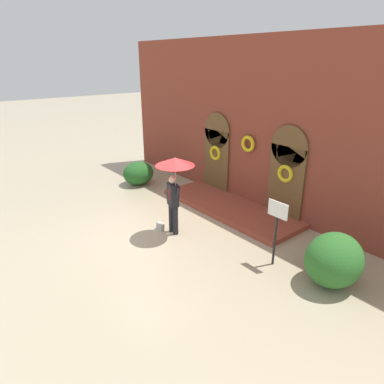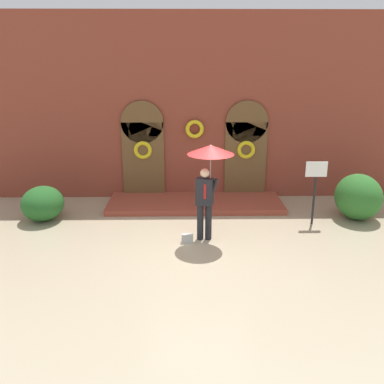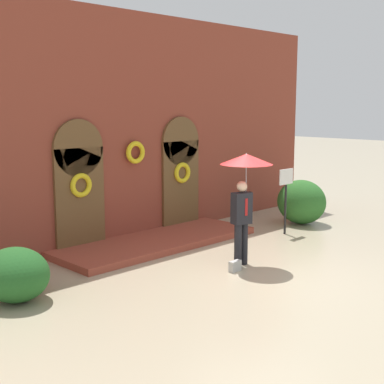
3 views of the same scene
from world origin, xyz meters
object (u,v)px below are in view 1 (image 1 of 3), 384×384
(person_with_umbrella, at_px, (174,173))
(sign_post, at_px, (277,223))
(shrub_right, at_px, (334,260))
(shrub_left, at_px, (138,173))
(handbag, at_px, (160,226))

(person_with_umbrella, xyz_separation_m, sign_post, (2.85, 0.96, -0.75))
(shrub_right, bearing_deg, person_with_umbrella, -161.95)
(person_with_umbrella, xyz_separation_m, shrub_left, (-4.47, 1.40, -1.44))
(handbag, xyz_separation_m, shrub_left, (-3.95, 1.60, 0.36))
(person_with_umbrella, relative_size, shrub_right, 1.65)
(person_with_umbrella, distance_m, handbag, 1.89)
(sign_post, bearing_deg, handbag, -160.91)
(shrub_left, height_order, shrub_right, shrub_right)
(handbag, distance_m, shrub_left, 4.28)
(sign_post, distance_m, shrub_right, 1.51)
(shrub_right, bearing_deg, sign_post, -163.35)
(person_with_umbrella, height_order, shrub_left, person_with_umbrella)
(person_with_umbrella, distance_m, shrub_left, 4.90)
(person_with_umbrella, relative_size, sign_post, 1.37)
(shrub_left, bearing_deg, person_with_umbrella, -17.41)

